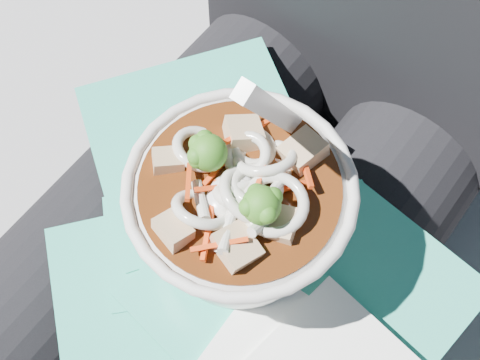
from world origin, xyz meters
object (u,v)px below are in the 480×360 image
Objects in this scene: stone_ledge at (277,264)px; udon_bowl at (240,208)px; person_body at (259,194)px; lap at (202,274)px; plastic_bag at (227,239)px.

udon_bowl reaches higher than stone_ledge.
person_body reaches higher than stone_ledge.
stone_ledge is 0.33m from person_body.
udon_bowl is (0.03, -0.07, 0.13)m from person_body.
lap is 2.29× the size of udon_bowl.
person_body is at bearing 90.00° from lap.
person_body is at bearing 104.98° from plastic_bag.
person_body reaches higher than lap.
plastic_bag is at bearing -75.02° from person_body.
udon_bowl is at bearing -76.74° from stone_ledge.
udon_bowl is at bearing -66.84° from person_body.
person_body is (0.00, 0.09, 0.03)m from lap.
plastic_bag is at bearing -153.54° from udon_bowl.
plastic_bag is (0.02, -0.08, 0.06)m from person_body.
stone_ledge is 0.34m from lap.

